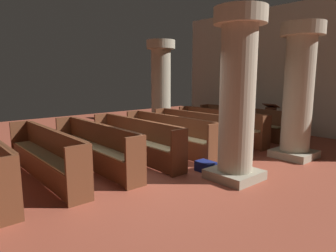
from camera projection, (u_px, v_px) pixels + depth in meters
ground_plane at (162, 164)px, 6.95m from camera, size 19.20×19.20×0.00m
back_wall at (295, 69)px, 10.48m from camera, size 10.00×0.16×4.50m
pew_row_0 at (241, 121)px, 10.06m from camera, size 3.29×0.47×0.96m
pew_row_1 at (220, 125)px, 9.37m from camera, size 3.29×0.46×0.96m
pew_row_2 at (196, 129)px, 8.68m from camera, size 3.29×0.46×0.96m
pew_row_3 at (168, 133)px, 7.99m from camera, size 3.29×0.47×0.96m
pew_row_4 at (135, 139)px, 7.30m from camera, size 3.29×0.46×0.96m
pew_row_5 at (95, 145)px, 6.61m from camera, size 3.29×0.47×0.96m
pew_row_6 at (45, 153)px, 5.93m from camera, size 3.29×0.46×0.96m
pillar_aisle_side at (298, 89)px, 7.25m from camera, size 1.01×1.01×3.26m
pillar_far_side at (161, 85)px, 10.74m from camera, size 1.01×1.01×3.26m
pillar_aisle_rear at (237, 93)px, 5.68m from camera, size 0.98×0.98×3.26m
lectern at (270, 121)px, 10.41m from camera, size 0.48×0.45×1.08m
hymn_book at (248, 107)px, 10.01m from camera, size 0.13×0.22×0.03m
kneeler_box_navy at (206, 166)px, 6.40m from camera, size 0.41×0.29×0.22m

